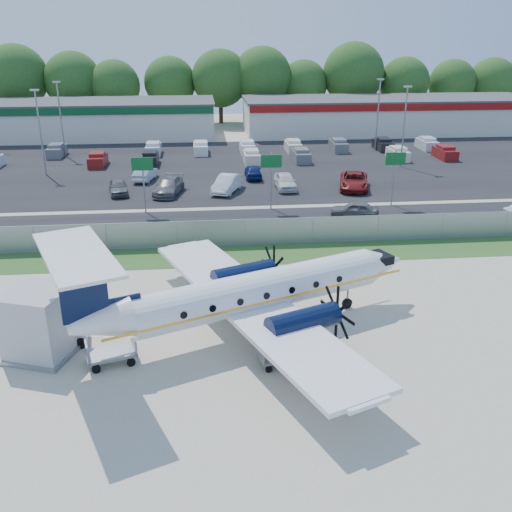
{
  "coord_description": "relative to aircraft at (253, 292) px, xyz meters",
  "views": [
    {
      "loc": [
        -3.09,
        -25.35,
        14.82
      ],
      "look_at": [
        0.0,
        6.0,
        2.3
      ],
      "focal_mm": 40.0,
      "sensor_mm": 36.0,
      "label": 1
    }
  ],
  "objects": [
    {
      "name": "parked_car_d",
      "position": [
        5.93,
        28.68,
        -2.34
      ],
      "size": [
        1.97,
        4.71,
        1.59
      ],
      "primitive_type": "imported",
      "rotation": [
        0.0,
        0.0,
        0.02
      ],
      "color": "silver",
      "rests_on": "ground"
    },
    {
      "name": "baggage_cart_far",
      "position": [
        0.96,
        -3.19,
        -1.88
      ],
      "size": [
        2.04,
        1.43,
        0.98
      ],
      "color": "gray",
      "rests_on": "ground"
    },
    {
      "name": "cone_starboard_wing",
      "position": [
        -3.33,
        12.2,
        -2.05
      ],
      "size": [
        0.42,
        0.42,
        0.6
      ],
      "color": "#E55B07",
      "rests_on": "ground"
    },
    {
      "name": "far_parking_rows",
      "position": [
        0.68,
        44.09,
        -2.34
      ],
      "size": [
        56.0,
        10.0,
        1.6
      ],
      "primitive_type": null,
      "color": "gray",
      "rests_on": "ground"
    },
    {
      "name": "light_pole_sw",
      "position": [
        -19.32,
        47.09,
        2.9
      ],
      "size": [
        0.9,
        0.35,
        9.09
      ],
      "color": "gray",
      "rests_on": "ground"
    },
    {
      "name": "sign_mid",
      "position": [
        3.68,
        21.99,
        1.27
      ],
      "size": [
        1.8,
        0.26,
        5.0
      ],
      "color": "gray",
      "rests_on": "ground"
    },
    {
      "name": "tree_line",
      "position": [
        0.68,
        73.09,
        -2.34
      ],
      "size": [
        112.0,
        6.0,
        14.0
      ],
      "primitive_type": null,
      "color": "#234D16",
      "rests_on": "ground"
    },
    {
      "name": "ground",
      "position": [
        0.68,
        -0.91,
        -2.34
      ],
      "size": [
        170.0,
        170.0,
        0.0
      ],
      "primitive_type": "plane",
      "color": "#BEB7A0",
      "rests_on": "ground"
    },
    {
      "name": "light_pole_ne",
      "position": [
        20.68,
        37.09,
        2.9
      ],
      "size": [
        0.9,
        0.35,
        9.09
      ],
      "color": "gray",
      "rests_on": "ground"
    },
    {
      "name": "parked_car_a",
      "position": [
        -10.41,
        28.33,
        -2.34
      ],
      "size": [
        2.44,
        4.44,
        1.43
      ],
      "primitive_type": "imported",
      "rotation": [
        0.0,
        0.0,
        0.19
      ],
      "color": "#595B5E",
      "rests_on": "ground"
    },
    {
      "name": "light_pole_nw",
      "position": [
        -19.32,
        37.09,
        2.9
      ],
      "size": [
        0.9,
        0.35,
        9.09
      ],
      "color": "gray",
      "rests_on": "ground"
    },
    {
      "name": "parked_car_g",
      "position": [
        3.17,
        33.45,
        -2.34
      ],
      "size": [
        1.77,
        4.25,
        1.44
      ],
      "primitive_type": "imported",
      "rotation": [
        0.0,
        0.0,
        3.12
      ],
      "color": "navy",
      "rests_on": "ground"
    },
    {
      "name": "light_pole_se",
      "position": [
        20.68,
        47.09,
        2.9
      ],
      "size": [
        0.9,
        0.35,
        9.09
      ],
      "color": "gray",
      "rests_on": "ground"
    },
    {
      "name": "parked_car_c",
      "position": [
        0.1,
        28.17,
        -2.34
      ],
      "size": [
        3.47,
        5.3,
        1.65
      ],
      "primitive_type": "imported",
      "rotation": [
        0.0,
        0.0,
        -0.38
      ],
      "color": "silver",
      "rests_on": "ground"
    },
    {
      "name": "parked_car_b",
      "position": [
        -5.55,
        27.82,
        -2.34
      ],
      "size": [
        3.3,
        5.68,
        1.55
      ],
      "primitive_type": "imported",
      "rotation": [
        0.0,
        0.0,
        -0.22
      ],
      "color": "#595B5E",
      "rests_on": "ground"
    },
    {
      "name": "pushback_tug",
      "position": [
        -9.57,
        -0.11,
        -1.71
      ],
      "size": [
        2.63,
        2.07,
        1.31
      ],
      "color": "white",
      "rests_on": "ground"
    },
    {
      "name": "building_west",
      "position": [
        -23.32,
        61.07,
        0.29
      ],
      "size": [
        46.4,
        12.4,
        5.24
      ],
      "color": "silver",
      "rests_on": "ground"
    },
    {
      "name": "perimeter_fence",
      "position": [
        0.68,
        13.09,
        -1.33
      ],
      "size": [
        120.0,
        0.06,
        1.99
      ],
      "color": "gray",
      "rests_on": "ground"
    },
    {
      "name": "parked_car_e",
      "position": [
        12.76,
        28.03,
        -2.34
      ],
      "size": [
        4.06,
        6.35,
        1.63
      ],
      "primitive_type": "imported",
      "rotation": [
        0.0,
        0.0,
        -0.25
      ],
      "color": "maroon",
      "rests_on": "ground"
    },
    {
      "name": "access_road",
      "position": [
        0.68,
        18.09,
        -2.33
      ],
      "size": [
        170.0,
        8.0,
        0.02
      ],
      "primitive_type": "cube",
      "color": "black",
      "rests_on": "ground"
    },
    {
      "name": "building_east",
      "position": [
        26.68,
        61.07,
        0.29
      ],
      "size": [
        44.4,
        12.4,
        5.24
      ],
      "color": "silver",
      "rests_on": "ground"
    },
    {
      "name": "parking_lot",
      "position": [
        0.68,
        39.09,
        -2.33
      ],
      "size": [
        170.0,
        32.0,
        0.02
      ],
      "primitive_type": "cube",
      "color": "black",
      "rests_on": "ground"
    },
    {
      "name": "aircraft",
      "position": [
        0.0,
        0.0,
        0.0
      ],
      "size": [
        19.57,
        19.02,
        6.05
      ],
      "color": "white",
      "rests_on": "ground"
    },
    {
      "name": "parked_car_f",
      "position": [
        -8.26,
        33.61,
        -2.34
      ],
      "size": [
        2.41,
        4.64,
        1.46
      ],
      "primitive_type": "imported",
      "rotation": [
        0.0,
        0.0,
        2.93
      ],
      "color": "silver",
      "rests_on": "ground"
    },
    {
      "name": "road_car_mid",
      "position": [
        10.42,
        18.9,
        -2.34
      ],
      "size": [
        4.37,
        2.91,
        1.38
      ],
      "primitive_type": "imported",
      "rotation": [
        0.0,
        0.0,
        -1.92
      ],
      "color": "#595B5E",
      "rests_on": "ground"
    },
    {
      "name": "sign_right",
      "position": [
        14.68,
        21.99,
        1.27
      ],
      "size": [
        1.8,
        0.26,
        5.0
      ],
      "color": "gray",
      "rests_on": "ground"
    },
    {
      "name": "service_container",
      "position": [
        -10.39,
        -1.07,
        -0.76
      ],
      "size": [
        3.88,
        3.88,
        3.38
      ],
      "color": "#B5B6BC",
      "rests_on": "ground"
    },
    {
      "name": "sign_left",
      "position": [
        -7.32,
        21.99,
        1.27
      ],
      "size": [
        1.8,
        0.26,
        5.0
      ],
      "color": "gray",
      "rests_on": "ground"
    },
    {
      "name": "baggage_cart_near",
      "position": [
        -6.96,
        -2.25,
        -1.78
      ],
      "size": [
        2.58,
        1.95,
        1.2
      ],
      "color": "gray",
      "rests_on": "ground"
    },
    {
      "name": "grass_verge",
      "position": [
        0.68,
        11.09,
        -2.33
      ],
      "size": [
        170.0,
        4.0,
        0.02
      ],
      "primitive_type": "cube",
      "color": "#2D561E",
      "rests_on": "ground"
    }
  ]
}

